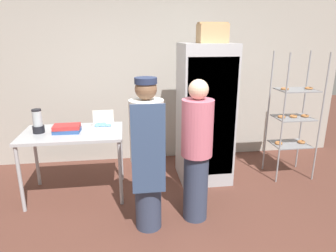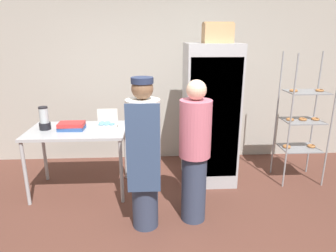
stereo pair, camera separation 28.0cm
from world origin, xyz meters
The scene contains 11 objects.
ground_plane centered at (0.00, 0.00, 0.00)m, with size 14.00×14.00×0.00m, color brown.
back_wall centered at (0.00, 2.37, 1.47)m, with size 6.40×0.12×2.95m, color #ADA89E.
refrigerator centered at (0.65, 1.45, 0.96)m, with size 0.70×0.72×1.92m.
baking_rack centered at (1.93, 1.36, 0.89)m, with size 0.58×0.46×1.81m.
prep_counter centered at (-1.10, 1.20, 0.78)m, with size 1.23×0.75×0.86m.
donut_box centered at (-0.73, 1.24, 0.91)m, with size 0.27×0.19×0.23m.
blender_pitcher centered at (-1.51, 1.22, 0.99)m, with size 0.14×0.14×0.30m.
binder_stack centered at (-1.16, 1.18, 0.91)m, with size 0.33×0.22×0.10m.
cardboard_storage_box centered at (0.70, 1.39, 2.04)m, with size 0.37×0.27×0.25m.
person_baker centered at (-0.23, 0.36, 0.85)m, with size 0.35×0.36×1.63m.
person_customer centered at (0.31, 0.46, 0.81)m, with size 0.34×0.34×1.59m.
Camera 1 is at (-0.42, -2.48, 2.01)m, focal length 32.00 mm.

